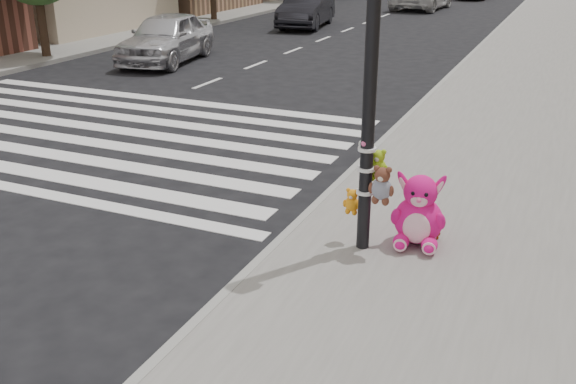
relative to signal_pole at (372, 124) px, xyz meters
The scene contains 9 objects.
ground 3.64m from the signal_pole, 145.52° to the right, with size 120.00×120.00×0.00m, color black.
sidewalk_far 24.37m from the signal_pole, 131.58° to the left, with size 6.00×80.00×0.14m, color slate.
curb_edge 8.43m from the signal_pole, 97.56° to the left, with size 0.12×80.00×0.15m, color gray.
crosswalk 8.09m from the signal_pole, 154.60° to the left, with size 11.00×6.00×0.01m, color silver, non-canonical shape.
signal_pole is the anchor object (origin of this frame).
pink_bunny 1.38m from the signal_pole, 32.36° to the left, with size 0.69×0.78×0.97m.
red_teddy 1.80m from the signal_pole, 37.67° to the left, with size 0.13×0.09×0.18m, color #A02D10, non-canonical shape.
car_silver_far 14.52m from the signal_pole, 133.52° to the left, with size 1.86×4.62×1.57m, color silver.
car_dark_far 22.28m from the signal_pole, 114.23° to the left, with size 1.67×4.79×1.58m, color black.
Camera 1 is at (4.68, -5.26, 3.80)m, focal length 40.00 mm.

